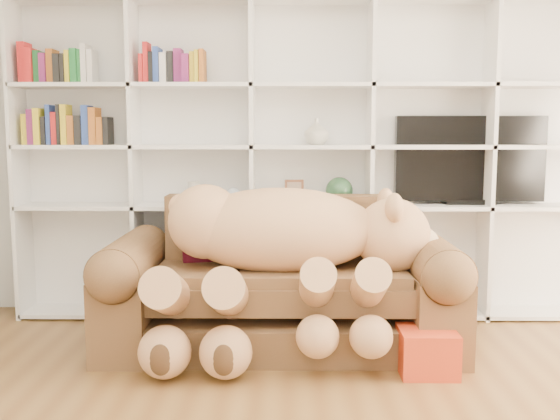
{
  "coord_description": "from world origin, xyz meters",
  "views": [
    {
      "loc": [
        -0.18,
        -2.38,
        1.42
      ],
      "look_at": [
        -0.23,
        1.63,
        0.91
      ],
      "focal_mm": 40.0,
      "sensor_mm": 36.0,
      "label": 1
    }
  ],
  "objects_px": {
    "teddy_bear": "(282,248)",
    "gift_box": "(427,351)",
    "tv": "(470,161)",
    "sofa": "(281,290)"
  },
  "relations": [
    {
      "from": "teddy_bear",
      "to": "gift_box",
      "type": "relative_size",
      "value": 5.61
    },
    {
      "from": "teddy_bear",
      "to": "tv",
      "type": "height_order",
      "value": "tv"
    },
    {
      "from": "tv",
      "to": "gift_box",
      "type": "bearing_deg",
      "value": -114.83
    },
    {
      "from": "sofa",
      "to": "teddy_bear",
      "type": "xyz_separation_m",
      "value": [
        0.01,
        -0.19,
        0.32
      ]
    },
    {
      "from": "teddy_bear",
      "to": "tv",
      "type": "bearing_deg",
      "value": 29.15
    },
    {
      "from": "gift_box",
      "to": "tv",
      "type": "relative_size",
      "value": 0.29
    },
    {
      "from": "sofa",
      "to": "teddy_bear",
      "type": "relative_size",
      "value": 1.25
    },
    {
      "from": "gift_box",
      "to": "tv",
      "type": "distance_m",
      "value": 1.7
    },
    {
      "from": "sofa",
      "to": "gift_box",
      "type": "height_order",
      "value": "sofa"
    },
    {
      "from": "tv",
      "to": "sofa",
      "type": "bearing_deg",
      "value": -153.87
    }
  ]
}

